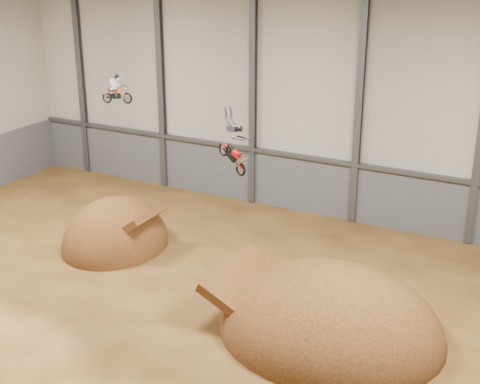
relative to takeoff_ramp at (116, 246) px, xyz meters
name	(u,v)px	position (x,y,z in m)	size (l,w,h in m)	color
floor	(167,324)	(6.92, -5.42, 0.00)	(40.00, 40.00, 0.00)	#462C12
back_wall	(305,99)	(6.92, 9.58, 7.00)	(40.00, 0.10, 14.00)	#AFAC9B
lower_band_back	(302,184)	(6.92, 9.48, 1.75)	(39.80, 0.18, 3.50)	#53555A
steel_rail	(302,157)	(6.92, 9.33, 3.55)	(39.80, 0.35, 0.20)	#47494F
steel_column_0	(81,75)	(-9.74, 9.38, 7.00)	(0.40, 0.36, 13.90)	#47494F
steel_column_1	(161,84)	(-3.08, 9.38, 7.00)	(0.40, 0.36, 13.90)	#47494F
steel_column_2	(253,94)	(3.59, 9.38, 7.00)	(0.40, 0.36, 13.90)	#47494F
steel_column_3	(359,106)	(10.26, 9.38, 7.00)	(0.40, 0.36, 13.90)	#47494F
takeoff_ramp	(116,246)	(0.00, 0.00, 0.00)	(5.45, 6.29, 5.45)	#3D210F
landing_ramp	(330,333)	(13.42, -2.72, 0.00)	(9.69, 8.57, 5.59)	#3D210F
fmx_rider_a	(117,88)	(0.48, 0.33, 8.73)	(1.79, 0.68, 1.62)	#C6471B
fmx_rider_b	(230,140)	(8.84, -3.10, 8.00)	(2.47, 0.71, 2.12)	#C3060B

